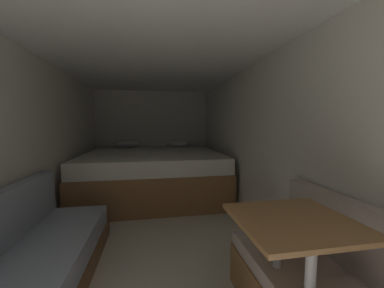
% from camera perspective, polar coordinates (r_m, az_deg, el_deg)
% --- Properties ---
extents(ground_plane, '(7.23, 7.23, 0.00)m').
position_cam_1_polar(ground_plane, '(2.81, -9.36, -21.96)').
color(ground_plane, beige).
extents(wall_back, '(2.54, 0.05, 2.01)m').
position_cam_1_polar(wall_back, '(5.15, -9.96, 2.01)').
color(wall_back, silver).
rests_on(wall_back, ground).
extents(wall_left, '(0.05, 5.23, 2.01)m').
position_cam_1_polar(wall_left, '(2.80, -36.10, -1.40)').
color(wall_left, silver).
rests_on(wall_left, ground).
extents(wall_right, '(0.05, 5.23, 2.01)m').
position_cam_1_polar(wall_right, '(2.82, 16.54, -0.60)').
color(wall_right, silver).
rests_on(wall_right, ground).
extents(ceiling_slab, '(2.54, 5.23, 0.05)m').
position_cam_1_polar(ceiling_slab, '(2.62, -10.05, 21.94)').
color(ceiling_slab, white).
rests_on(ceiling_slab, wall_left).
extents(bed, '(2.32, 2.10, 0.93)m').
position_cam_1_polar(bed, '(4.12, -9.76, -7.36)').
color(bed, olive).
rests_on(bed, ground).
extents(dinette_table, '(0.60, 0.56, 0.78)m').
position_cam_1_polar(dinette_table, '(1.41, 24.27, -21.85)').
color(dinette_table, olive).
rests_on(dinette_table, ground).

